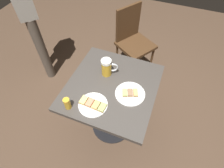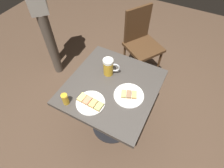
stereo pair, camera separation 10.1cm
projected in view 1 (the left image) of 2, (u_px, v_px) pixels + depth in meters
name	position (u px, v px, depth m)	size (l,w,h in m)	color
ground_plane	(112.00, 124.00, 2.01)	(6.00, 6.00, 0.00)	#4C3828
cafe_table	(112.00, 96.00, 1.57)	(0.72, 0.75, 0.72)	black
plate_near	(93.00, 104.00, 1.32)	(0.22, 0.22, 0.03)	white
plate_far	(130.00, 93.00, 1.39)	(0.24, 0.24, 0.03)	white
beer_mug	(107.00, 67.00, 1.47)	(0.13, 0.09, 0.16)	gold
beer_glass_small	(67.00, 103.00, 1.28)	(0.05, 0.05, 0.10)	gold
cafe_chair	(133.00, 39.00, 2.15)	(0.52, 0.52, 0.89)	#472D19
patron_standing	(25.00, 6.00, 1.81)	(0.36, 0.35, 1.61)	#51473D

